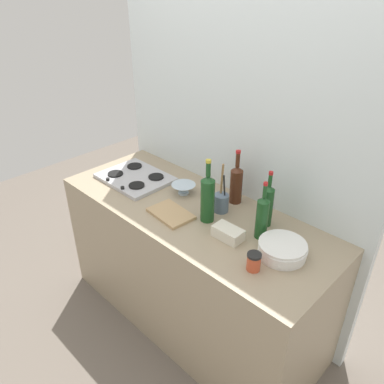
{
  "coord_description": "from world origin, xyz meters",
  "views": [
    {
      "loc": [
        1.35,
        -1.37,
        2.13
      ],
      "look_at": [
        0.0,
        0.0,
        1.02
      ],
      "focal_mm": 35.59,
      "sensor_mm": 36.0,
      "label": 1
    }
  ],
  "objects_px": {
    "plate_stack": "(282,250)",
    "butter_dish": "(228,233)",
    "stovetop_hob": "(136,177)",
    "wine_bottle_leftmost": "(208,198)",
    "wine_bottle_mid_right": "(267,205)",
    "mixing_bowl": "(184,188)",
    "wine_bottle_rightmost": "(236,183)",
    "utensil_crock": "(221,202)",
    "condiment_jar_front": "(254,262)",
    "wine_bottle_mid_left": "(262,217)",
    "cutting_board": "(171,214)"
  },
  "relations": [
    {
      "from": "plate_stack",
      "to": "butter_dish",
      "type": "xyz_separation_m",
      "value": [
        -0.29,
        -0.08,
        -0.01
      ]
    },
    {
      "from": "stovetop_hob",
      "to": "wine_bottle_leftmost",
      "type": "bearing_deg",
      "value": -1.75
    },
    {
      "from": "wine_bottle_mid_right",
      "to": "mixing_bowl",
      "type": "xyz_separation_m",
      "value": [
        -0.58,
        -0.08,
        -0.09
      ]
    },
    {
      "from": "wine_bottle_leftmost",
      "to": "mixing_bowl",
      "type": "height_order",
      "value": "wine_bottle_leftmost"
    },
    {
      "from": "wine_bottle_rightmost",
      "to": "utensil_crock",
      "type": "distance_m",
      "value": 0.16
    },
    {
      "from": "mixing_bowl",
      "to": "condiment_jar_front",
      "type": "height_order",
      "value": "condiment_jar_front"
    },
    {
      "from": "wine_bottle_mid_right",
      "to": "wine_bottle_mid_left",
      "type": "bearing_deg",
      "value": -67.75
    },
    {
      "from": "stovetop_hob",
      "to": "wine_bottle_rightmost",
      "type": "height_order",
      "value": "wine_bottle_rightmost"
    },
    {
      "from": "butter_dish",
      "to": "condiment_jar_front",
      "type": "distance_m",
      "value": 0.27
    },
    {
      "from": "plate_stack",
      "to": "wine_bottle_rightmost",
      "type": "xyz_separation_m",
      "value": [
        -0.49,
        0.24,
        0.09
      ]
    },
    {
      "from": "wine_bottle_mid_right",
      "to": "mixing_bowl",
      "type": "bearing_deg",
      "value": -171.96
    },
    {
      "from": "plate_stack",
      "to": "mixing_bowl",
      "type": "xyz_separation_m",
      "value": [
        -0.79,
        0.09,
        -0.0
      ]
    },
    {
      "from": "plate_stack",
      "to": "utensil_crock",
      "type": "relative_size",
      "value": 0.84
    },
    {
      "from": "stovetop_hob",
      "to": "mixing_bowl",
      "type": "height_order",
      "value": "mixing_bowl"
    },
    {
      "from": "plate_stack",
      "to": "mixing_bowl",
      "type": "relative_size",
      "value": 1.58
    },
    {
      "from": "stovetop_hob",
      "to": "utensil_crock",
      "type": "bearing_deg",
      "value": 8.97
    },
    {
      "from": "wine_bottle_leftmost",
      "to": "mixing_bowl",
      "type": "bearing_deg",
      "value": 159.69
    },
    {
      "from": "mixing_bowl",
      "to": "condiment_jar_front",
      "type": "xyz_separation_m",
      "value": [
        0.75,
        -0.27,
        0.01
      ]
    },
    {
      "from": "wine_bottle_rightmost",
      "to": "cutting_board",
      "type": "height_order",
      "value": "wine_bottle_rightmost"
    },
    {
      "from": "wine_bottle_rightmost",
      "to": "butter_dish",
      "type": "height_order",
      "value": "wine_bottle_rightmost"
    },
    {
      "from": "butter_dish",
      "to": "cutting_board",
      "type": "xyz_separation_m",
      "value": [
        -0.38,
        -0.06,
        -0.02
      ]
    },
    {
      "from": "wine_bottle_rightmost",
      "to": "cutting_board",
      "type": "relative_size",
      "value": 1.31
    },
    {
      "from": "mixing_bowl",
      "to": "wine_bottle_mid_left",
      "type": "bearing_deg",
      "value": -3.05
    },
    {
      "from": "utensil_crock",
      "to": "condiment_jar_front",
      "type": "relative_size",
      "value": 3.19
    },
    {
      "from": "wine_bottle_mid_left",
      "to": "butter_dish",
      "type": "relative_size",
      "value": 2.03
    },
    {
      "from": "plate_stack",
      "to": "condiment_jar_front",
      "type": "xyz_separation_m",
      "value": [
        -0.04,
        -0.18,
        0.01
      ]
    },
    {
      "from": "plate_stack",
      "to": "wine_bottle_mid_left",
      "type": "bearing_deg",
      "value": 162.38
    },
    {
      "from": "wine_bottle_rightmost",
      "to": "butter_dish",
      "type": "distance_m",
      "value": 0.39
    },
    {
      "from": "wine_bottle_rightmost",
      "to": "butter_dish",
      "type": "bearing_deg",
      "value": -57.0
    },
    {
      "from": "cutting_board",
      "to": "wine_bottle_leftmost",
      "type": "bearing_deg",
      "value": 31.25
    },
    {
      "from": "wine_bottle_leftmost",
      "to": "condiment_jar_front",
      "type": "height_order",
      "value": "wine_bottle_leftmost"
    },
    {
      "from": "stovetop_hob",
      "to": "plate_stack",
      "type": "height_order",
      "value": "plate_stack"
    },
    {
      "from": "wine_bottle_mid_left",
      "to": "utensil_crock",
      "type": "bearing_deg",
      "value": 171.73
    },
    {
      "from": "plate_stack",
      "to": "condiment_jar_front",
      "type": "bearing_deg",
      "value": -102.6
    },
    {
      "from": "stovetop_hob",
      "to": "plate_stack",
      "type": "bearing_deg",
      "value": 0.33
    },
    {
      "from": "utensil_crock",
      "to": "stovetop_hob",
      "type": "bearing_deg",
      "value": -171.03
    },
    {
      "from": "butter_dish",
      "to": "condiment_jar_front",
      "type": "xyz_separation_m",
      "value": [
        0.25,
        -0.1,
        0.01
      ]
    },
    {
      "from": "wine_bottle_rightmost",
      "to": "utensil_crock",
      "type": "height_order",
      "value": "wine_bottle_rightmost"
    },
    {
      "from": "plate_stack",
      "to": "wine_bottle_rightmost",
      "type": "relative_size",
      "value": 0.71
    },
    {
      "from": "stovetop_hob",
      "to": "utensil_crock",
      "type": "distance_m",
      "value": 0.69
    },
    {
      "from": "condiment_jar_front",
      "to": "wine_bottle_rightmost",
      "type": "bearing_deg",
      "value": 136.89
    },
    {
      "from": "wine_bottle_rightmost",
      "to": "condiment_jar_front",
      "type": "xyz_separation_m",
      "value": [
        0.45,
        -0.42,
        -0.08
      ]
    },
    {
      "from": "stovetop_hob",
      "to": "condiment_jar_front",
      "type": "height_order",
      "value": "condiment_jar_front"
    },
    {
      "from": "stovetop_hob",
      "to": "wine_bottle_rightmost",
      "type": "xyz_separation_m",
      "value": [
        0.67,
        0.25,
        0.12
      ]
    },
    {
      "from": "plate_stack",
      "to": "condiment_jar_front",
      "type": "distance_m",
      "value": 0.19
    },
    {
      "from": "utensil_crock",
      "to": "condiment_jar_front",
      "type": "distance_m",
      "value": 0.53
    },
    {
      "from": "cutting_board",
      "to": "condiment_jar_front",
      "type": "bearing_deg",
      "value": -3.91
    },
    {
      "from": "wine_bottle_leftmost",
      "to": "wine_bottle_rightmost",
      "type": "bearing_deg",
      "value": 92.35
    },
    {
      "from": "mixing_bowl",
      "to": "cutting_board",
      "type": "height_order",
      "value": "mixing_bowl"
    },
    {
      "from": "utensil_crock",
      "to": "condiment_jar_front",
      "type": "height_order",
      "value": "utensil_crock"
    }
  ]
}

